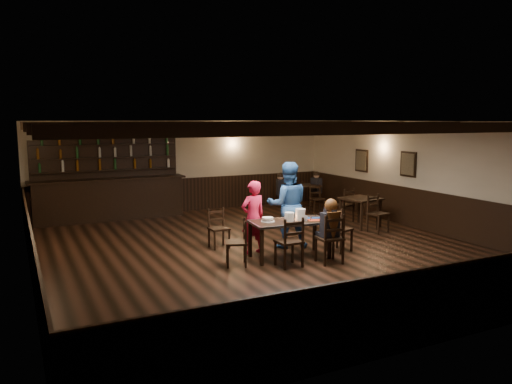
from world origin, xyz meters
name	(u,v)px	position (x,y,z in m)	size (l,w,h in m)	color
ground	(262,249)	(0.00, 0.00, 0.00)	(10.00, 10.00, 0.00)	black
room_shell	(262,167)	(0.01, 0.04, 1.75)	(9.02, 10.02, 2.71)	beige
dining_table	(290,225)	(0.20, -0.83, 0.67)	(1.63, 0.94, 0.75)	black
chair_near_left	(291,238)	(-0.11, -1.42, 0.55)	(0.45, 0.43, 0.95)	black
chair_near_right	(332,235)	(0.70, -1.56, 0.57)	(0.49, 0.47, 0.97)	black
chair_end_left	(240,239)	(-0.90, -0.88, 0.52)	(0.51, 0.53, 0.89)	black
chair_end_right	(337,226)	(1.30, -0.88, 0.55)	(0.53, 0.54, 0.95)	black
chair_far_pushed	(218,225)	(-0.78, 0.58, 0.49)	(0.40, 0.38, 0.84)	black
woman_pink	(253,217)	(-0.31, -0.21, 0.76)	(0.55, 0.36, 1.51)	red
man_blue	(288,205)	(0.58, -0.08, 0.93)	(0.90, 0.70, 1.85)	navy
seated_person	(330,221)	(0.71, -1.50, 0.83)	(0.34, 0.50, 0.82)	black
cake	(268,220)	(-0.23, -0.71, 0.79)	(0.28, 0.28, 0.09)	white
plate_stack_a	(289,217)	(0.18, -0.85, 0.84)	(0.18, 0.18, 0.17)	white
plate_stack_b	(300,214)	(0.43, -0.86, 0.87)	(0.20, 0.20, 0.23)	white
tea_light	(289,219)	(0.23, -0.75, 0.78)	(0.05, 0.05, 0.06)	#A5A8AD
salt_shaker	(306,218)	(0.52, -0.94, 0.80)	(0.04, 0.04, 0.09)	silver
pepper_shaker	(311,218)	(0.62, -0.95, 0.79)	(0.03, 0.03, 0.08)	#A5A8AD
drink_glass	(301,216)	(0.49, -0.78, 0.81)	(0.08, 0.08, 0.12)	silver
menu_red	(316,220)	(0.70, -0.99, 0.75)	(0.31, 0.21, 0.00)	maroon
menu_blue	(313,218)	(0.76, -0.80, 0.75)	(0.32, 0.22, 0.00)	navy
bar_counter	(109,193)	(-2.33, 4.72, 0.73)	(4.14, 0.70, 2.20)	black
back_table_a	(360,202)	(3.29, 0.90, 0.65)	(1.00, 1.00, 0.75)	black
back_table_b	(306,188)	(3.39, 3.68, 0.65)	(0.84, 0.84, 0.75)	black
bg_patron_left	(280,184)	(2.53, 3.75, 0.81)	(0.29, 0.38, 0.69)	black
bg_patron_right	(316,182)	(3.77, 3.70, 0.80)	(0.24, 0.35, 0.68)	black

